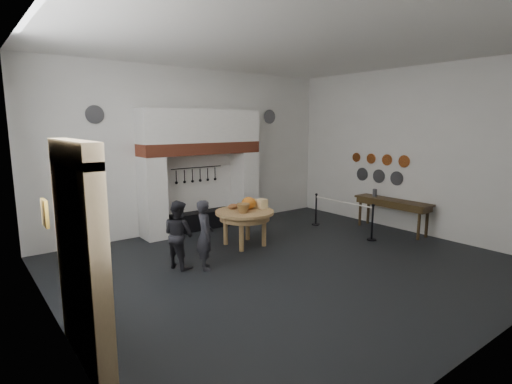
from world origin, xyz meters
TOP-DOWN VIEW (x-y plane):
  - floor at (0.00, 0.00)m, footprint 9.00×8.00m
  - ceiling at (0.00, 0.00)m, footprint 9.00×8.00m
  - wall_back at (0.00, 4.00)m, footprint 9.00×0.02m
  - wall_front at (0.00, -4.00)m, footprint 9.00×0.02m
  - wall_left at (-4.50, 0.00)m, footprint 0.02×8.00m
  - wall_right at (4.50, 0.00)m, footprint 0.02×8.00m
  - chimney_pier_left at (-1.48, 3.65)m, footprint 0.55×0.70m
  - chimney_pier_right at (1.48, 3.65)m, footprint 0.55×0.70m
  - hearth_brick_band at (0.00, 3.65)m, footprint 3.50×0.72m
  - chimney_hood at (0.00, 3.65)m, footprint 3.50×0.70m
  - iron_range at (0.00, 3.72)m, footprint 1.90×0.45m
  - utensil_rail at (0.00, 3.92)m, footprint 1.60×0.02m
  - door_recess at (-4.47, -1.00)m, footprint 0.04×1.10m
  - door_jamb_near at (-4.38, -1.70)m, footprint 0.22×0.30m
  - door_jamb_far at (-4.38, -0.30)m, footprint 0.22×0.30m
  - door_lintel at (-4.38, -1.00)m, footprint 0.22×1.70m
  - wall_plaque at (-4.45, 0.80)m, footprint 0.05×0.34m
  - work_table at (0.05, 1.68)m, footprint 1.82×1.82m
  - pumpkin at (0.25, 1.78)m, footprint 0.36×0.36m
  - cheese_block_big at (0.55, 1.63)m, footprint 0.22×0.22m
  - cheese_block_small at (0.53, 1.93)m, footprint 0.18×0.18m
  - wicker_basket at (-0.10, 1.53)m, footprint 0.41×0.41m
  - bread_loaf at (-0.05, 2.03)m, footprint 0.31×0.18m
  - visitor_near at (-1.54, 0.87)m, footprint 0.51×0.62m
  - visitor_far at (-1.94, 1.27)m, footprint 0.71×0.82m
  - side_table at (4.10, 0.25)m, footprint 0.55×2.20m
  - pewter_jug at (4.10, 0.85)m, footprint 0.12×0.12m
  - copper_pan_a at (4.46, 0.20)m, footprint 0.03×0.34m
  - copper_pan_b at (4.46, 0.75)m, footprint 0.03×0.32m
  - copper_pan_c at (4.46, 1.30)m, footprint 0.03×0.30m
  - copper_pan_d at (4.46, 1.85)m, footprint 0.03×0.28m
  - pewter_plate_left at (4.46, 0.40)m, footprint 0.03×0.40m
  - pewter_plate_mid at (4.46, 1.00)m, footprint 0.03×0.40m
  - pewter_plate_right at (4.46, 1.60)m, footprint 0.03×0.40m
  - pewter_plate_back_left at (-2.70, 3.96)m, footprint 0.44×0.03m
  - pewter_plate_back_right at (2.70, 3.96)m, footprint 0.44×0.03m
  - barrier_post_near at (2.93, 0.03)m, footprint 0.05×0.05m
  - barrier_post_far at (2.93, 2.03)m, footprint 0.05×0.05m
  - barrier_rope at (2.93, 1.03)m, footprint 0.04×2.00m

SIDE VIEW (x-z plane):
  - floor at x=0.00m, z-range -0.01..0.01m
  - iron_range at x=0.00m, z-range 0.00..0.50m
  - barrier_post_near at x=2.93m, z-range 0.00..0.90m
  - barrier_post_far at x=2.93m, z-range 0.00..0.90m
  - visitor_far at x=-1.94m, z-range 0.00..1.43m
  - visitor_near at x=-1.54m, z-range 0.00..1.46m
  - work_table at x=0.05m, z-range 0.80..0.88m
  - barrier_rope at x=2.93m, z-range 0.83..0.87m
  - side_table at x=4.10m, z-range 0.84..0.90m
  - bread_loaf at x=-0.05m, z-range 0.87..1.01m
  - cheese_block_small at x=0.53m, z-range 0.88..1.07m
  - wicker_basket at x=-0.10m, z-range 0.88..1.09m
  - cheese_block_big at x=0.55m, z-range 0.88..1.11m
  - pewter_jug at x=4.10m, z-range 0.90..1.12m
  - pumpkin at x=0.25m, z-range 0.88..1.18m
  - chimney_pier_left at x=-1.48m, z-range 0.00..2.15m
  - chimney_pier_right at x=1.48m, z-range 0.00..2.15m
  - door_recess at x=-4.47m, z-range 0.00..2.50m
  - door_jamb_near at x=-4.38m, z-range 0.00..2.60m
  - door_jamb_far at x=-4.38m, z-range 0.00..2.60m
  - pewter_plate_left at x=4.46m, z-range 1.25..1.65m
  - pewter_plate_mid at x=4.46m, z-range 1.25..1.65m
  - pewter_plate_right at x=4.46m, z-range 1.25..1.65m
  - wall_plaque at x=-4.45m, z-range 1.38..1.82m
  - utensil_rail at x=0.00m, z-range 1.74..1.76m
  - copper_pan_b at x=4.46m, z-range 1.79..2.11m
  - copper_pan_d at x=4.46m, z-range 1.81..2.09m
  - copper_pan_a at x=4.46m, z-range 1.78..2.12m
  - copper_pan_c at x=4.46m, z-range 1.80..2.10m
  - wall_back at x=0.00m, z-range 0.00..4.50m
  - wall_front at x=0.00m, z-range 0.00..4.50m
  - wall_left at x=-4.50m, z-range 0.00..4.50m
  - wall_right at x=4.50m, z-range 0.00..4.50m
  - hearth_brick_band at x=0.00m, z-range 2.15..2.47m
  - door_lintel at x=-4.38m, z-range 2.50..2.80m
  - chimney_hood at x=0.00m, z-range 2.47..3.37m
  - pewter_plate_back_left at x=-2.70m, z-range 2.98..3.42m
  - pewter_plate_back_right at x=2.70m, z-range 2.98..3.42m
  - ceiling at x=0.00m, z-range 4.49..4.51m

